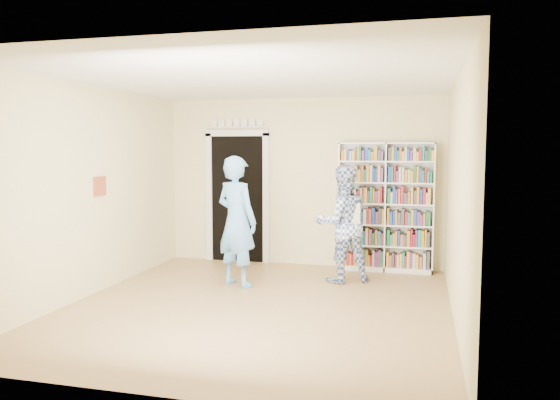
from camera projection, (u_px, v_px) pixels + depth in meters
The scene contains 11 objects.
floor at pixel (258, 306), 6.56m from camera, with size 5.00×5.00×0.00m, color #A47B4F.
ceiling at pixel (257, 78), 6.31m from camera, with size 5.00×5.00×0.00m, color white.
wall_back at pixel (302, 182), 8.85m from camera, with size 4.50×4.50×0.00m, color beige.
wall_left at pixel (90, 191), 6.99m from camera, with size 5.00×5.00×0.00m, color beige.
wall_right at pixel (457, 199), 5.88m from camera, with size 5.00×5.00×0.00m, color beige.
bookshelf at pixel (386, 207), 8.39m from camera, with size 1.44×0.27×1.99m.
doorway at pixel (238, 191), 9.11m from camera, with size 1.10×0.08×2.43m.
wall_art at pixel (100, 186), 7.18m from camera, with size 0.03×0.25×0.25m, color maroon.
man_blue at pixel (237, 221), 7.49m from camera, with size 0.65×0.43×1.79m, color #65A4E1.
man_plaid at pixel (342, 224), 7.73m from camera, with size 0.81×0.63×1.66m, color #32529B.
paper_sheet at pixel (353, 214), 7.51m from camera, with size 0.21×0.01×0.29m, color white.
Camera 1 is at (1.86, -6.14, 1.88)m, focal length 35.00 mm.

